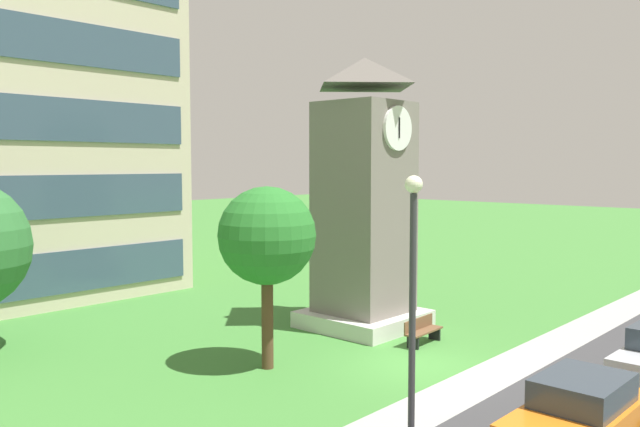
{
  "coord_description": "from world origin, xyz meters",
  "views": [
    {
      "loc": [
        -16.39,
        -10.92,
        6.15
      ],
      "look_at": [
        1.35,
        5.19,
        4.33
      ],
      "focal_mm": 36.55,
      "sensor_mm": 36.0,
      "label": 1
    }
  ],
  "objects": [
    {
      "name": "ground_plane",
      "position": [
        0.0,
        0.0,
        0.0
      ],
      "size": [
        160.0,
        160.0,
        0.0
      ],
      "primitive_type": "plane",
      "color": "#3D7A33"
    },
    {
      "name": "street_lamp",
      "position": [
        -5.54,
        -3.59,
        3.67
      ],
      "size": [
        0.36,
        0.36,
        5.93
      ],
      "color": "#333338",
      "rests_on": "ground"
    },
    {
      "name": "clock_tower",
      "position": [
        2.7,
        4.19,
        4.48
      ],
      "size": [
        3.91,
        3.91,
        10.06
      ],
      "color": "slate",
      "rests_on": "ground"
    },
    {
      "name": "park_bench",
      "position": [
        2.17,
        1.21,
        0.46
      ],
      "size": [
        1.82,
        0.57,
        0.88
      ],
      "color": "brown",
      "rests_on": "ground"
    },
    {
      "name": "parked_car_orange",
      "position": [
        -2.91,
        -6.02,
        0.86
      ],
      "size": [
        4.24,
        2.02,
        1.69
      ],
      "color": "orange",
      "rests_on": "ground"
    },
    {
      "name": "tree_near_tower",
      "position": [
        -3.21,
        3.18,
        3.99
      ],
      "size": [
        2.94,
        2.94,
        5.5
      ],
      "color": "#513823",
      "rests_on": "ground"
    },
    {
      "name": "kerb_strip",
      "position": [
        0.0,
        -2.15,
        0.0
      ],
      "size": [
        120.0,
        1.6,
        0.01
      ],
      "primitive_type": "cube",
      "color": "#9E9E99",
      "rests_on": "ground"
    }
  ]
}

